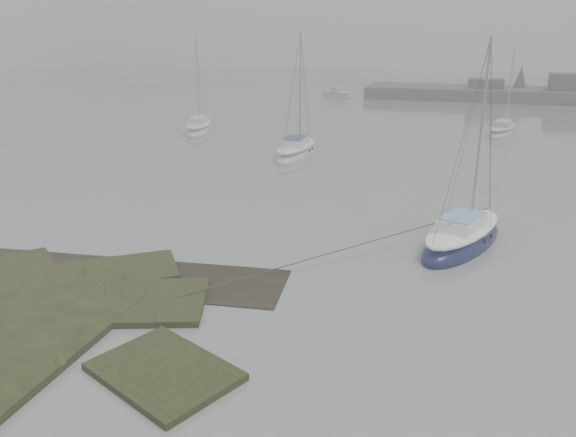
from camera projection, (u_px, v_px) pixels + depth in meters
The scene contains 6 objects.
ground at pixel (356, 144), 41.80m from camera, with size 160.00×160.00×0.00m, color slate.
sailboat_main at pixel (462, 239), 22.21m from camera, with size 4.10×6.36×8.55m.
sailboat_white at pixel (296, 153), 37.67m from camera, with size 2.21×6.19×8.66m.
sailboat_far_a at pixel (199, 129), 46.55m from camera, with size 3.59×6.28×8.43m.
sailboat_far_b at pixel (502, 132), 45.42m from camera, with size 3.33×5.60×7.51m.
sailboat_far_c at pixel (337, 95), 70.59m from camera, with size 5.18×4.44×7.31m.
Camera 1 is at (6.87, -11.11, 8.19)m, focal length 35.00 mm.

